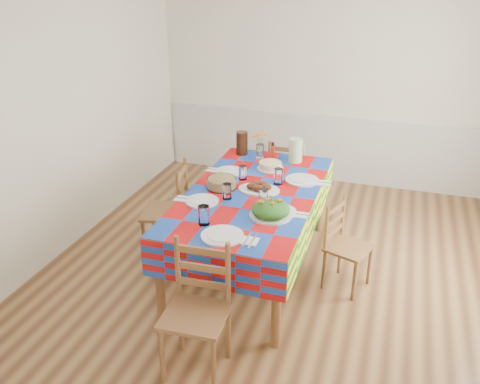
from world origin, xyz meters
name	(u,v)px	position (x,y,z in m)	size (l,w,h in m)	color
room	(281,143)	(0.00, 0.00, 1.35)	(4.58, 5.08, 2.78)	brown
wainscot	(322,146)	(0.00, 2.48, 0.49)	(4.41, 0.06, 0.92)	silver
dining_table	(253,201)	(-0.25, -0.01, 0.76)	(1.18, 2.19, 0.85)	brown
setting_near_head	(216,228)	(-0.30, -0.84, 0.89)	(0.55, 0.37, 0.16)	white
setting_left_near	(210,197)	(-0.55, -0.31, 0.88)	(0.55, 0.32, 0.14)	white
setting_left_far	(234,172)	(-0.55, 0.32, 0.88)	(0.53, 0.31, 0.14)	white
setting_right_near	(275,206)	(0.03, -0.30, 0.88)	(0.54, 0.31, 0.14)	white
setting_right_far	(294,179)	(0.07, 0.32, 0.89)	(0.61, 0.35, 0.16)	white
meat_platter	(259,188)	(-0.20, 0.03, 0.88)	(0.39, 0.28, 0.08)	white
salad_platter	(271,210)	(0.03, -0.44, 0.91)	(0.36, 0.36, 0.15)	white
pasta_bowl	(221,183)	(-0.56, -0.02, 0.90)	(0.28, 0.28, 0.10)	white
cake	(270,166)	(-0.24, 0.58, 0.89)	(0.27, 0.27, 0.08)	white
serving_utensils	(266,200)	(-0.08, -0.15, 0.86)	(0.16, 0.36, 0.01)	black
flower_vase	(260,147)	(-0.43, 0.86, 0.97)	(0.18, 0.15, 0.29)	white
hot_sauce	(273,150)	(-0.30, 0.89, 0.94)	(0.04, 0.04, 0.18)	red
green_pitcher	(296,150)	(-0.04, 0.87, 0.98)	(0.15, 0.15, 0.25)	#A9D495
tea_pitcher	(242,143)	(-0.65, 0.91, 0.98)	(0.13, 0.13, 0.25)	black
name_card	(217,244)	(-0.23, -1.03, 0.86)	(0.09, 0.03, 0.02)	white
chair_near	(197,311)	(-0.25, -1.40, 0.50)	(0.47, 0.45, 1.02)	brown
chair_far	(286,176)	(-0.25, 1.37, 0.45)	(0.42, 0.40, 0.92)	brown
chair_left	(169,212)	(-1.13, 0.00, 0.50)	(0.52, 0.53, 1.02)	brown
chair_right	(345,246)	(0.64, 0.00, 0.42)	(0.46, 0.48, 0.85)	brown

